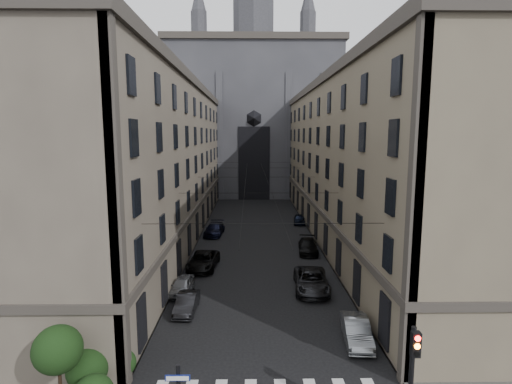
{
  "coord_description": "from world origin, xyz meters",
  "views": [
    {
      "loc": [
        -0.76,
        -12.46,
        12.62
      ],
      "look_at": [
        -0.41,
        11.18,
        9.17
      ],
      "focal_mm": 28.0,
      "sensor_mm": 36.0,
      "label": 1
    }
  ],
  "objects_px": {
    "traffic_light_right": "(412,373)",
    "car_right_near": "(356,331)",
    "car_left_far": "(214,229)",
    "car_left_midnear": "(187,303)",
    "car_left_midfar": "(203,261)",
    "car_left_near": "(182,286)",
    "car_right_midnear": "(311,281)",
    "gothic_tower": "(253,110)",
    "car_right_midfar": "(308,246)",
    "car_right_far": "(299,219)"
  },
  "relations": [
    {
      "from": "traffic_light_right",
      "to": "car_right_near",
      "type": "distance_m",
      "value": 8.77
    },
    {
      "from": "traffic_light_right",
      "to": "car_left_far",
      "type": "height_order",
      "value": "traffic_light_right"
    },
    {
      "from": "car_left_far",
      "to": "car_right_near",
      "type": "bearing_deg",
      "value": -62.37
    },
    {
      "from": "car_left_midnear",
      "to": "car_right_near",
      "type": "relative_size",
      "value": 0.9
    },
    {
      "from": "car_left_midfar",
      "to": "car_left_far",
      "type": "relative_size",
      "value": 1.06
    },
    {
      "from": "traffic_light_right",
      "to": "car_left_near",
      "type": "height_order",
      "value": "traffic_light_right"
    },
    {
      "from": "car_left_midnear",
      "to": "car_right_midnear",
      "type": "height_order",
      "value": "car_right_midnear"
    },
    {
      "from": "gothic_tower",
      "to": "car_left_far",
      "type": "height_order",
      "value": "gothic_tower"
    },
    {
      "from": "car_right_midfar",
      "to": "car_right_far",
      "type": "distance_m",
      "value": 13.83
    },
    {
      "from": "traffic_light_right",
      "to": "car_left_midnear",
      "type": "bearing_deg",
      "value": 130.63
    },
    {
      "from": "car_right_near",
      "to": "car_right_midfar",
      "type": "height_order",
      "value": "car_right_near"
    },
    {
      "from": "car_right_midnear",
      "to": "car_right_midfar",
      "type": "height_order",
      "value": "car_right_midnear"
    },
    {
      "from": "car_right_far",
      "to": "car_right_midnear",
      "type": "bearing_deg",
      "value": -88.81
    },
    {
      "from": "traffic_light_right",
      "to": "car_left_far",
      "type": "bearing_deg",
      "value": 107.39
    },
    {
      "from": "car_left_near",
      "to": "car_left_far",
      "type": "distance_m",
      "value": 18.66
    },
    {
      "from": "car_left_near",
      "to": "car_left_midfar",
      "type": "distance_m",
      "value": 6.06
    },
    {
      "from": "car_left_far",
      "to": "car_right_far",
      "type": "distance_m",
      "value": 12.98
    },
    {
      "from": "car_right_midnear",
      "to": "car_left_near",
      "type": "bearing_deg",
      "value": -173.54
    },
    {
      "from": "car_left_near",
      "to": "car_right_far",
      "type": "bearing_deg",
      "value": 67.95
    },
    {
      "from": "car_left_midfar",
      "to": "car_right_midfar",
      "type": "distance_m",
      "value": 11.74
    },
    {
      "from": "traffic_light_right",
      "to": "car_right_midfar",
      "type": "height_order",
      "value": "traffic_light_right"
    },
    {
      "from": "gothic_tower",
      "to": "car_left_midfar",
      "type": "height_order",
      "value": "gothic_tower"
    },
    {
      "from": "gothic_tower",
      "to": "car_right_midfar",
      "type": "xyz_separation_m",
      "value": [
        5.44,
        -46.07,
        -17.09
      ]
    },
    {
      "from": "car_left_near",
      "to": "car_right_far",
      "type": "xyz_separation_m",
      "value": [
        12.4,
        24.73,
        0.01
      ]
    },
    {
      "from": "car_left_midnear",
      "to": "gothic_tower",
      "type": "bearing_deg",
      "value": 86.97
    },
    {
      "from": "gothic_tower",
      "to": "car_right_midfar",
      "type": "height_order",
      "value": "gothic_tower"
    },
    {
      "from": "car_left_midfar",
      "to": "car_right_midnear",
      "type": "bearing_deg",
      "value": -25.3
    },
    {
      "from": "car_right_midnear",
      "to": "car_right_midfar",
      "type": "bearing_deg",
      "value": 86.88
    },
    {
      "from": "car_right_near",
      "to": "car_right_far",
      "type": "height_order",
      "value": "car_right_near"
    },
    {
      "from": "car_left_midnear",
      "to": "car_left_midfar",
      "type": "distance_m",
      "value": 9.31
    },
    {
      "from": "car_left_midnear",
      "to": "car_right_midfar",
      "type": "xyz_separation_m",
      "value": [
        10.75,
        14.24,
        0.07
      ]
    },
    {
      "from": "car_right_midnear",
      "to": "car_right_near",
      "type": "bearing_deg",
      "value": -75.83
    },
    {
      "from": "car_left_near",
      "to": "car_left_midfar",
      "type": "xyz_separation_m",
      "value": [
        0.98,
        5.98,
        0.11
      ]
    },
    {
      "from": "gothic_tower",
      "to": "car_right_midnear",
      "type": "distance_m",
      "value": 59.13
    },
    {
      "from": "car_right_midnear",
      "to": "car_left_far",
      "type": "bearing_deg",
      "value": 121.23
    },
    {
      "from": "car_left_midnear",
      "to": "traffic_light_right",
      "type": "bearing_deg",
      "value": -47.37
    },
    {
      "from": "car_right_midfar",
      "to": "car_right_far",
      "type": "relative_size",
      "value": 1.27
    },
    {
      "from": "car_left_midnear",
      "to": "car_right_near",
      "type": "xyz_separation_m",
      "value": [
        11.03,
        -4.34,
        0.07
      ]
    },
    {
      "from": "traffic_light_right",
      "to": "car_right_far",
      "type": "xyz_separation_m",
      "value": [
        0.6,
        40.77,
        -2.63
      ]
    },
    {
      "from": "traffic_light_right",
      "to": "car_right_midfar",
      "type": "bearing_deg",
      "value": 90.35
    },
    {
      "from": "car_left_far",
      "to": "car_right_far",
      "type": "relative_size",
      "value": 1.32
    },
    {
      "from": "car_left_near",
      "to": "car_left_far",
      "type": "bearing_deg",
      "value": 91.71
    },
    {
      "from": "car_left_near",
      "to": "car_right_far",
      "type": "height_order",
      "value": "car_right_far"
    },
    {
      "from": "car_left_midfar",
      "to": "car_right_midnear",
      "type": "distance_m",
      "value": 10.89
    },
    {
      "from": "car_right_near",
      "to": "car_left_near",
      "type": "bearing_deg",
      "value": 152.87
    },
    {
      "from": "traffic_light_right",
      "to": "car_left_far",
      "type": "distance_m",
      "value": 36.43
    },
    {
      "from": "car_right_near",
      "to": "traffic_light_right",
      "type": "bearing_deg",
      "value": -85.17
    },
    {
      "from": "car_right_midnear",
      "to": "car_right_far",
      "type": "height_order",
      "value": "car_right_midnear"
    },
    {
      "from": "gothic_tower",
      "to": "car_right_near",
      "type": "xyz_separation_m",
      "value": [
        5.72,
        -64.66,
        -17.08
      ]
    },
    {
      "from": "car_right_near",
      "to": "car_right_midnear",
      "type": "relative_size",
      "value": 0.74
    }
  ]
}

